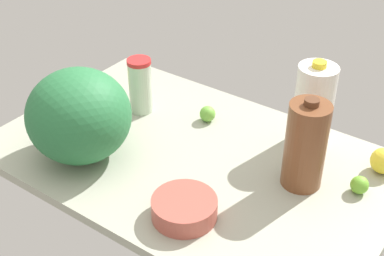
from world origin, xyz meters
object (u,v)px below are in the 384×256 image
object	(u,v)px
watermelon	(79,116)
milk_jug	(313,106)
lime_near_front	(208,114)
tumbler_cup	(140,86)
lemon_by_jug	(99,83)
mixing_bowl	(184,208)
lime_loose	(359,185)
chocolate_milk_jug	(306,145)
lemon_far_back	(384,161)

from	to	relation	value
watermelon	milk_jug	distance (cm)	69.35
watermelon	lime_near_front	world-z (taller)	watermelon
tumbler_cup	milk_jug	distance (cm)	57.04
lemon_by_jug	lime_near_front	xyz separation A→B (cm)	(42.30, 7.02, -1.22)
mixing_bowl	lime_loose	world-z (taller)	mixing_bowl
mixing_bowl	lime_loose	size ratio (longest dim) A/B	3.41
chocolate_milk_jug	milk_jug	bearing A→B (deg)	109.11
tumbler_cup	lemon_far_back	bearing A→B (deg)	10.56
watermelon	mixing_bowl	distance (cm)	42.43
tumbler_cup	lemon_far_back	distance (cm)	79.92
tumbler_cup	lemon_by_jug	size ratio (longest dim) A/B	2.49
watermelon	chocolate_milk_jug	xyz separation A→B (cm)	(59.25, 26.02, -1.02)
tumbler_cup	milk_jug	xyz separation A→B (cm)	(54.76, 15.54, 3.69)
chocolate_milk_jug	lemon_far_back	world-z (taller)	chocolate_milk_jug
watermelon	tumbler_cup	xyz separation A→B (cm)	(-2.16, 29.65, -4.25)
mixing_bowl	lemon_by_jug	distance (cm)	72.00
milk_jug	chocolate_milk_jug	xyz separation A→B (cm)	(6.64, -19.17, -0.47)
milk_jug	mixing_bowl	distance (cm)	51.87
lemon_by_jug	lemon_far_back	bearing A→B (deg)	8.04
lime_loose	lemon_far_back	world-z (taller)	lemon_far_back
lime_near_front	lemon_far_back	world-z (taller)	lemon_far_back
tumbler_cup	lemon_by_jug	world-z (taller)	tumbler_cup
mixing_bowl	lime_loose	bearing A→B (deg)	46.86
watermelon	mixing_bowl	size ratio (longest dim) A/B	1.77
mixing_bowl	lime_near_front	size ratio (longest dim) A/B	3.28
lime_loose	lemon_far_back	distance (cm)	13.03
lime_loose	tumbler_cup	bearing A→B (deg)	-178.64
lime_near_front	lemon_far_back	xyz separation A→B (cm)	(56.35, 6.92, 1.18)
mixing_bowl	lemon_by_jug	size ratio (longest dim) A/B	2.24
tumbler_cup	lime_near_front	size ratio (longest dim) A/B	3.65
watermelon	lemon_far_back	distance (cm)	88.70
milk_jug	lime_loose	distance (cm)	27.72
watermelon	tumbler_cup	world-z (taller)	watermelon
tumbler_cup	chocolate_milk_jug	size ratio (longest dim) A/B	0.70
milk_jug	watermelon	bearing A→B (deg)	-139.34
milk_jug	lime_loose	size ratio (longest dim) A/B	5.58
watermelon	lemon_far_back	bearing A→B (deg)	30.15
chocolate_milk_jug	tumbler_cup	bearing A→B (deg)	176.61
mixing_bowl	lemon_by_jug	bearing A→B (deg)	151.36
milk_jug	lemon_far_back	size ratio (longest dim) A/B	3.70
tumbler_cup	lemon_by_jug	distance (cm)	21.12
watermelon	lime_loose	xyz separation A→B (cm)	(74.13, 31.46, -11.36)
watermelon	tumbler_cup	bearing A→B (deg)	94.16
mixing_bowl	lime_near_front	world-z (taller)	mixing_bowl
watermelon	lemon_by_jug	distance (cm)	39.05
chocolate_milk_jug	lemon_far_back	distance (cm)	26.50
chocolate_milk_jug	watermelon	bearing A→B (deg)	-156.29
lemon_by_jug	lime_near_front	bearing A→B (deg)	9.42
tumbler_cup	mixing_bowl	world-z (taller)	tumbler_cup
lemon_by_jug	lime_near_front	size ratio (longest dim) A/B	1.46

